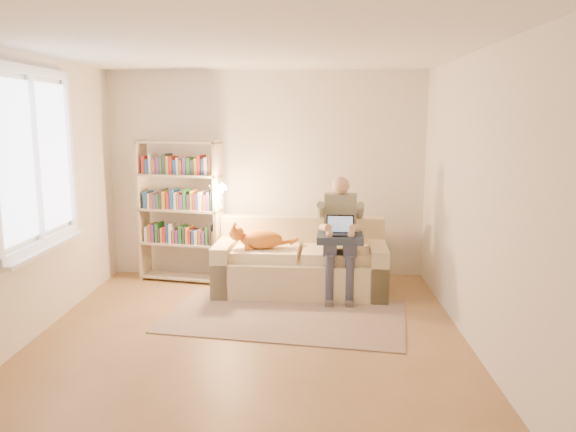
{
  "coord_description": "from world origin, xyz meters",
  "views": [
    {
      "loc": [
        0.54,
        -4.86,
        2.03
      ],
      "look_at": [
        0.32,
        1.0,
        0.99
      ],
      "focal_mm": 35.0,
      "sensor_mm": 36.0,
      "label": 1
    }
  ],
  "objects_px": {
    "sofa": "(301,266)",
    "person": "(340,230)",
    "bookshelf": "(180,204)",
    "cat": "(259,239)",
    "laptop": "(337,229)"
  },
  "relations": [
    {
      "from": "sofa",
      "to": "cat",
      "type": "bearing_deg",
      "value": -165.28
    },
    {
      "from": "sofa",
      "to": "bookshelf",
      "type": "xyz_separation_m",
      "value": [
        -1.49,
        0.37,
        0.67
      ]
    },
    {
      "from": "person",
      "to": "bookshelf",
      "type": "relative_size",
      "value": 0.78
    },
    {
      "from": "person",
      "to": "laptop",
      "type": "bearing_deg",
      "value": -109.65
    },
    {
      "from": "sofa",
      "to": "person",
      "type": "xyz_separation_m",
      "value": [
        0.44,
        -0.17,
        0.47
      ]
    },
    {
      "from": "cat",
      "to": "laptop",
      "type": "distance_m",
      "value": 0.91
    },
    {
      "from": "person",
      "to": "cat",
      "type": "bearing_deg",
      "value": 178.53
    },
    {
      "from": "sofa",
      "to": "bookshelf",
      "type": "height_order",
      "value": "bookshelf"
    },
    {
      "from": "person",
      "to": "bookshelf",
      "type": "distance_m",
      "value": 2.02
    },
    {
      "from": "laptop",
      "to": "person",
      "type": "bearing_deg",
      "value": 70.35
    },
    {
      "from": "sofa",
      "to": "person",
      "type": "height_order",
      "value": "person"
    },
    {
      "from": "laptop",
      "to": "bookshelf",
      "type": "relative_size",
      "value": 0.18
    },
    {
      "from": "cat",
      "to": "laptop",
      "type": "bearing_deg",
      "value": -8.52
    },
    {
      "from": "bookshelf",
      "to": "cat",
      "type": "bearing_deg",
      "value": -13.07
    },
    {
      "from": "sofa",
      "to": "bookshelf",
      "type": "distance_m",
      "value": 1.68
    }
  ]
}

